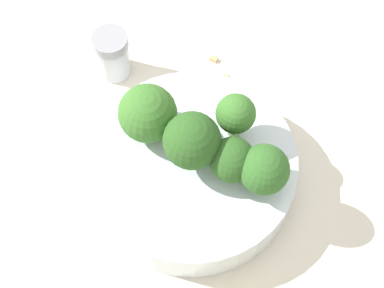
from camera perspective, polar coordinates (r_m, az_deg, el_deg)
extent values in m
plane|color=beige|center=(0.67, 0.00, -3.19)|extent=(3.00, 3.00, 0.00)
cylinder|color=silver|center=(0.65, 0.00, -2.35)|extent=(0.21, 0.21, 0.05)
cylinder|color=#84AD66|center=(0.63, -3.86, 1.79)|extent=(0.02, 0.02, 0.02)
sphere|color=#386B28|center=(0.62, -3.97, 2.73)|extent=(0.06, 0.06, 0.06)
cylinder|color=#7A9E5B|center=(0.61, 0.03, -0.78)|extent=(0.02, 0.02, 0.03)
sphere|color=#28511E|center=(0.59, 0.03, 0.32)|extent=(0.05, 0.05, 0.05)
cylinder|color=#8EB770|center=(0.61, 3.49, -2.25)|extent=(0.02, 0.02, 0.02)
sphere|color=#28511E|center=(0.60, 3.59, -1.49)|extent=(0.04, 0.04, 0.04)
cylinder|color=#84AD66|center=(0.63, 3.79, 1.70)|extent=(0.02, 0.02, 0.03)
sphere|color=#386B28|center=(0.61, 3.91, 2.70)|extent=(0.04, 0.04, 0.04)
cylinder|color=#8EB770|center=(0.61, 6.32, -2.87)|extent=(0.02, 0.02, 0.02)
sphere|color=#2D5B23|center=(0.59, 6.51, -2.06)|extent=(0.05, 0.05, 0.05)
cylinder|color=#B2B7BC|center=(0.72, -7.03, 7.58)|extent=(0.04, 0.04, 0.05)
cylinder|color=gray|center=(0.70, -7.30, 9.01)|extent=(0.04, 0.04, 0.01)
cube|color=tan|center=(0.74, 1.94, 7.66)|extent=(0.01, 0.01, 0.01)
cube|color=tan|center=(0.73, 3.01, 6.03)|extent=(0.01, 0.01, 0.01)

